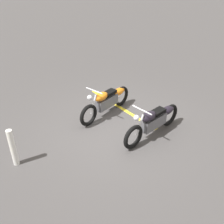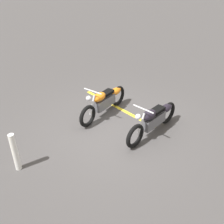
{
  "view_description": "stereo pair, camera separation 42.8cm",
  "coord_description": "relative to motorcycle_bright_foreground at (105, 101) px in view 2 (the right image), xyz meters",
  "views": [
    {
      "loc": [
        4.05,
        4.63,
        4.26
      ],
      "look_at": [
        0.21,
        0.0,
        0.65
      ],
      "focal_mm": 41.26,
      "sensor_mm": 36.0,
      "label": 1
    },
    {
      "loc": [
        4.37,
        4.35,
        4.26
      ],
      "look_at": [
        0.21,
        0.0,
        0.65
      ],
      "focal_mm": 41.26,
      "sensor_mm": 36.0,
      "label": 2
    }
  ],
  "objects": [
    {
      "name": "motorcycle_bright_foreground",
      "position": [
        0.0,
        0.0,
        0.0
      ],
      "size": [
        2.21,
        0.74,
        1.04
      ],
      "rotation": [
        0.0,
        0.0,
        0.19
      ],
      "color": "black",
      "rests_on": "ground"
    },
    {
      "name": "ground_plane",
      "position": [
        0.31,
        0.86,
        -0.46
      ],
      "size": [
        60.0,
        60.0,
        0.0
      ],
      "primitive_type": "plane",
      "color": "#474444"
    },
    {
      "name": "bollard_post",
      "position": [
        3.14,
        0.43,
        0.03
      ],
      "size": [
        0.14,
        0.14,
        0.98
      ],
      "primitive_type": "cylinder",
      "color": "white",
      "rests_on": "ground"
    },
    {
      "name": "motorcycle_dark_foreground",
      "position": [
        -0.28,
        1.7,
        0.0
      ],
      "size": [
        2.23,
        0.62,
        1.04
      ],
      "rotation": [
        0.0,
        0.0,
        0.06
      ],
      "color": "black",
      "rests_on": "ground"
    },
    {
      "name": "parking_stripe_near",
      "position": [
        -0.57,
        0.01,
        -0.46
      ],
      "size": [
        0.19,
        3.2,
        0.01
      ],
      "primitive_type": "cube",
      "rotation": [
        0.0,
        0.0,
        1.55
      ],
      "color": "yellow",
      "rests_on": "ground"
    }
  ]
}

